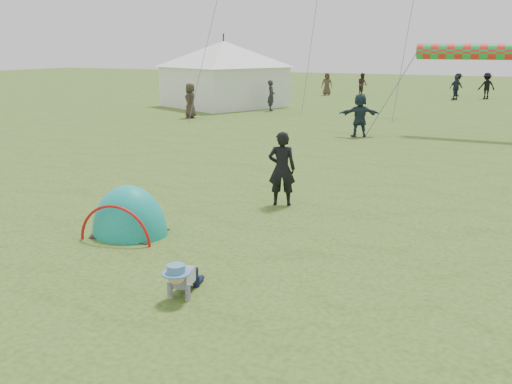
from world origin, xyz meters
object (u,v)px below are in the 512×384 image
at_px(popup_tent, 130,234).
at_px(event_marquee, 224,72).
at_px(standing_adult, 282,169).
at_px(crawling_toddler, 182,277).

height_order(popup_tent, event_marquee, event_marquee).
bearing_deg(popup_tent, standing_adult, 52.21).
height_order(crawling_toddler, standing_adult, standing_adult).
xyz_separation_m(crawling_toddler, standing_adult, (-0.65, 5.20, 0.57)).
bearing_deg(event_marquee, popup_tent, -40.98).
relative_size(crawling_toddler, event_marquee, 0.12).
height_order(crawling_toddler, popup_tent, popup_tent).
height_order(crawling_toddler, event_marquee, event_marquee).
xyz_separation_m(popup_tent, event_marquee, (-10.19, 22.30, 2.09)).
bearing_deg(popup_tent, event_marquee, 106.24).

